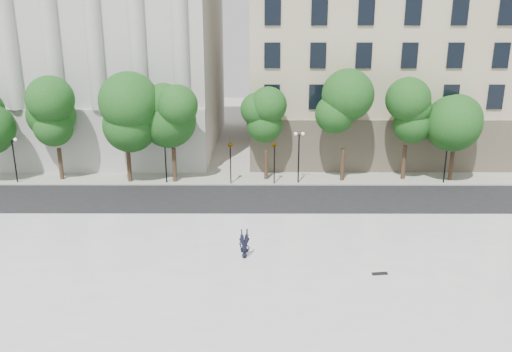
# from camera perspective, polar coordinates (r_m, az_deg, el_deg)

# --- Properties ---
(ground) EXTENTS (160.00, 160.00, 0.00)m
(ground) POSITION_cam_1_polar(r_m,az_deg,el_deg) (22.93, -6.96, -17.82)
(ground) COLOR #A6A39C
(ground) RESTS_ON ground
(plaza) EXTENTS (44.00, 22.00, 0.45)m
(plaza) POSITION_cam_1_polar(r_m,az_deg,el_deg) (25.34, -6.15, -13.60)
(plaza) COLOR white
(plaza) RESTS_ON ground
(street) EXTENTS (60.00, 8.00, 0.02)m
(street) POSITION_cam_1_polar(r_m,az_deg,el_deg) (39.08, -3.82, -2.85)
(street) COLOR black
(street) RESTS_ON ground
(far_sidewalk) EXTENTS (60.00, 4.00, 0.12)m
(far_sidewalk) POSITION_cam_1_polar(r_m,az_deg,el_deg) (44.76, -3.31, -0.27)
(far_sidewalk) COLOR #B6B4A8
(far_sidewalk) RESTS_ON ground
(building_west) EXTENTS (31.50, 27.65, 25.60)m
(building_west) POSITION_cam_1_polar(r_m,az_deg,el_deg) (60.67, -19.53, 15.50)
(building_west) COLOR #B6B6B1
(building_west) RESTS_ON ground
(building_east) EXTENTS (36.00, 26.15, 23.00)m
(building_east) POSITION_cam_1_polar(r_m,az_deg,el_deg) (60.29, 17.36, 14.02)
(building_east) COLOR beige
(building_east) RESTS_ON ground
(traffic_light_west) EXTENTS (0.66, 1.98, 4.28)m
(traffic_light_west) POSITION_cam_1_polar(r_m,az_deg,el_deg) (42.16, -2.96, 3.92)
(traffic_light_west) COLOR black
(traffic_light_west) RESTS_ON ground
(traffic_light_east) EXTENTS (0.95, 1.71, 4.18)m
(traffic_light_east) POSITION_cam_1_polar(r_m,az_deg,el_deg) (42.15, 2.13, 3.79)
(traffic_light_east) COLOR black
(traffic_light_east) RESTS_ON ground
(person_lying) EXTENTS (0.83, 1.78, 0.47)m
(person_lying) POSITION_cam_1_polar(r_m,az_deg,el_deg) (28.53, -1.31, -8.87)
(person_lying) COLOR black
(person_lying) RESTS_ON plaza
(skateboard) EXTENTS (0.84, 0.31, 0.08)m
(skateboard) POSITION_cam_1_polar(r_m,az_deg,el_deg) (27.57, 13.96, -10.77)
(skateboard) COLOR black
(skateboard) RESTS_ON plaza
(street_trees) EXTENTS (44.20, 4.94, 8.11)m
(street_trees) POSITION_cam_1_polar(r_m,az_deg,el_deg) (42.82, -3.00, 6.32)
(street_trees) COLOR #382619
(street_trees) RESTS_ON ground
(lamp_posts) EXTENTS (37.93, 0.28, 4.56)m
(lamp_posts) POSITION_cam_1_polar(r_m,az_deg,el_deg) (42.63, -2.54, 2.88)
(lamp_posts) COLOR black
(lamp_posts) RESTS_ON ground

